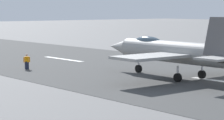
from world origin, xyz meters
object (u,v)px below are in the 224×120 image
at_px(crew_person, 27,62).
at_px(marker_cone_mid, 199,58).
at_px(marker_cone_far, 133,51).
at_px(fighter_jet, 175,51).

xyz_separation_m(crew_person, marker_cone_mid, (-5.51, -21.15, -0.53)).
relative_size(marker_cone_mid, marker_cone_far, 1.00).
bearing_deg(marker_cone_mid, fighter_jet, 122.15).
relative_size(fighter_jet, marker_cone_far, 31.74).
bearing_deg(fighter_jet, marker_cone_far, -33.50).
distance_m(fighter_jet, crew_person, 16.07).
distance_m(fighter_jet, marker_cone_mid, 16.56).
bearing_deg(marker_cone_far, marker_cone_mid, 180.00).
bearing_deg(marker_cone_mid, marker_cone_far, 0.00).
relative_size(fighter_jet, marker_cone_mid, 31.74).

